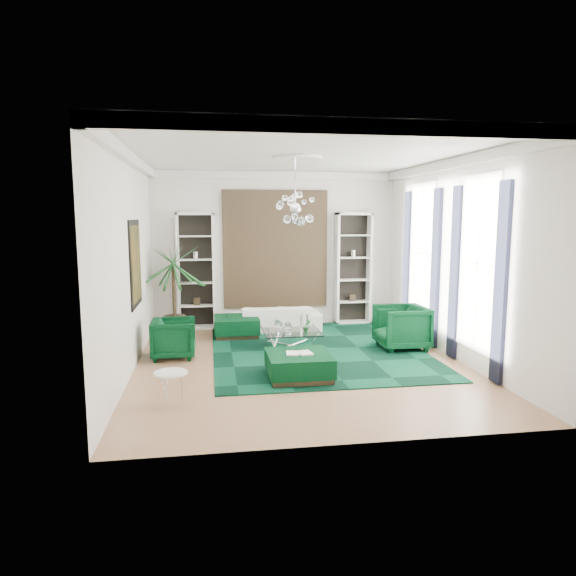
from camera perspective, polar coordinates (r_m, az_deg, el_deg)
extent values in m
cube|color=tan|center=(9.70, 1.29, -8.34)|extent=(6.00, 7.00, 0.02)
cube|color=white|center=(9.37, 1.37, 14.70)|extent=(6.00, 7.00, 0.02)
cube|color=silver|center=(12.80, -1.43, 4.34)|extent=(6.00, 0.02, 3.80)
cube|color=silver|center=(5.94, 7.26, 0.01)|extent=(6.00, 0.02, 3.80)
cube|color=silver|center=(9.30, -17.28, 2.59)|extent=(0.02, 7.00, 3.80)
cube|color=silver|center=(10.30, 18.07, 3.06)|extent=(0.02, 7.00, 3.80)
cylinder|color=white|center=(9.66, 1.04, 14.26)|extent=(0.90, 0.90, 0.05)
cube|color=black|center=(12.75, -1.40, 4.33)|extent=(2.50, 0.06, 2.80)
cube|color=black|center=(9.89, -16.53, 2.64)|extent=(0.04, 1.30, 1.60)
cube|color=white|center=(9.50, 20.40, 2.56)|extent=(0.03, 1.10, 2.90)
cube|color=black|center=(8.84, 22.57, 0.44)|extent=(0.07, 0.30, 3.25)
cube|color=black|center=(10.19, 18.04, 1.60)|extent=(0.07, 0.30, 3.25)
cube|color=white|center=(11.65, 14.67, 3.72)|extent=(0.03, 1.10, 2.90)
cube|color=black|center=(10.94, 16.07, 2.09)|extent=(0.07, 0.30, 3.25)
cube|color=black|center=(12.37, 13.05, 2.85)|extent=(0.07, 0.30, 3.25)
cube|color=black|center=(10.61, 3.18, -6.79)|extent=(4.20, 5.00, 0.02)
imported|color=white|center=(12.21, -1.40, -3.38)|extent=(2.11, 0.82, 0.62)
imported|color=black|center=(10.18, -12.56, -5.47)|extent=(0.83, 0.81, 0.76)
imported|color=black|center=(10.84, 12.48, -4.26)|extent=(0.99, 0.96, 0.90)
cube|color=black|center=(11.76, -5.74, -4.29)|extent=(1.00, 1.00, 0.44)
cube|color=black|center=(8.75, 1.22, -8.64)|extent=(1.06, 1.06, 0.42)
cube|color=white|center=(8.69, 1.22, -7.20)|extent=(0.44, 0.30, 0.03)
cylinder|color=white|center=(7.80, -12.86, -10.81)|extent=(0.48, 0.48, 0.46)
imported|color=#1C5A25|center=(10.34, 2.12, -4.24)|extent=(0.14, 0.12, 0.26)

